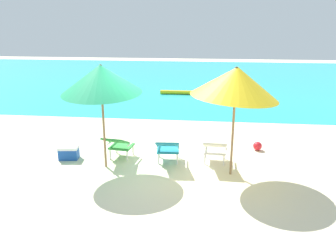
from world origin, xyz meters
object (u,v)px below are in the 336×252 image
lounge_chair_left (119,144)px  lounge_chair_right (215,148)px  swim_buoy (178,92)px  beach_umbrella_left (101,79)px  cooler_box (69,152)px  beach_ball (257,146)px  beach_umbrella_right (236,82)px  lounge_chair_center (168,147)px

lounge_chair_left → lounge_chair_right: bearing=-0.8°
swim_buoy → beach_umbrella_left: beach_umbrella_left is taller
beach_umbrella_left → cooler_box: beach_umbrella_left is taller
swim_buoy → lounge_chair_right: lounge_chair_right is taller
lounge_chair_right → beach_ball: size_ratio=3.94×
beach_umbrella_right → beach_ball: (0.79, 1.55, -1.92)m
lounge_chair_left → beach_umbrella_right: (2.64, -0.52, 1.63)m
swim_buoy → lounge_chair_right: 8.08m
lounge_chair_right → beach_umbrella_right: 1.74m
lounge_chair_left → beach_umbrella_right: bearing=-11.2°
lounge_chair_right → beach_ball: bearing=43.0°
cooler_box → beach_ball: bearing=13.4°
beach_umbrella_left → swim_buoy: bearing=83.6°
cooler_box → beach_umbrella_left: bearing=-19.7°
lounge_chair_right → beach_umbrella_left: bearing=-170.4°
beach_ball → cooler_box: (-4.66, -1.11, 0.05)m
swim_buoy → beach_ball: size_ratio=7.05×
cooler_box → lounge_chair_right: bearing=0.8°
beach_umbrella_right → cooler_box: (-3.87, 0.44, -1.87)m
beach_umbrella_right → beach_ball: size_ratio=10.65×
beach_ball → lounge_chair_left: bearing=-163.3°
beach_umbrella_left → cooler_box: size_ratio=4.77×
beach_umbrella_left → beach_ball: (3.62, 1.48, -1.93)m
swim_buoy → beach_ball: bearing=-68.6°
lounge_chair_left → lounge_chair_right: size_ratio=1.04×
lounge_chair_right → cooler_box: 3.53m
lounge_chair_left → cooler_box: 1.26m
lounge_chair_left → cooler_box: size_ratio=1.85×
lounge_chair_center → beach_umbrella_right: (1.44, -0.43, 1.63)m
cooler_box → swim_buoy: bearing=76.1°
swim_buoy → beach_umbrella_left: (-0.94, -8.34, 1.94)m
lounge_chair_left → beach_ball: (3.42, 1.03, -0.29)m
swim_buoy → beach_ball: 7.37m
swim_buoy → beach_umbrella_right: (1.90, -8.41, 1.94)m
beach_umbrella_left → cooler_box: bearing=160.3°
lounge_chair_left → lounge_chair_center: (1.20, -0.10, 0.00)m
lounge_chair_left → lounge_chair_center: 1.20m
swim_buoy → lounge_chair_center: bearing=-86.7°
beach_ball → cooler_box: cooler_box is taller
lounge_chair_left → lounge_chair_right: 2.29m
beach_umbrella_left → cooler_box: 2.18m
beach_ball → lounge_chair_right: bearing=-137.0°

